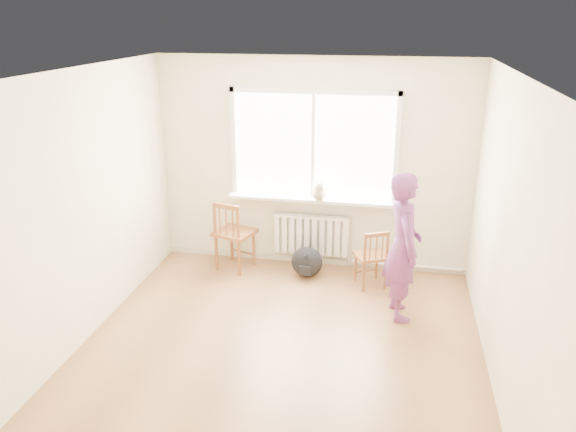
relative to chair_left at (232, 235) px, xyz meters
The scene contains 13 objects.
floor 2.13m from the chair_left, 61.98° to the right, with size 4.50×4.50×0.00m, color #9B683F.
ceiling 3.05m from the chair_left, 61.98° to the right, with size 4.50×4.50×0.00m, color white.
back_wall 1.38m from the chair_left, 22.88° to the left, with size 4.00×0.01×2.70m, color #EEE4BF.
window 1.59m from the chair_left, 21.63° to the left, with size 2.12×0.05×1.42m.
windowsill 1.12m from the chair_left, 17.20° to the left, with size 2.15×0.22×0.04m, color white.
radiator 1.03m from the chair_left, 18.18° to the left, with size 1.00×0.12×0.55m.
heating_pipe 2.29m from the chair_left, ahead, with size 0.04×0.04×1.40m, color silver.
baseboard 1.14m from the chair_left, 22.13° to the left, with size 4.00×0.03×0.08m, color beige.
chair_left is the anchor object (origin of this frame).
chair_right 1.81m from the chair_left, ahead, with size 0.49×0.48×0.75m.
person 2.30m from the chair_left, 20.28° to the right, with size 0.60×0.39×1.64m, color #CC445C.
cat 1.26m from the chair_left, 11.17° to the left, with size 0.22×0.44×0.30m.
backpack 1.02m from the chair_left, ahead, with size 0.40×0.30×0.40m, color black.
Camera 1 is at (0.99, -4.61, 3.18)m, focal length 35.00 mm.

